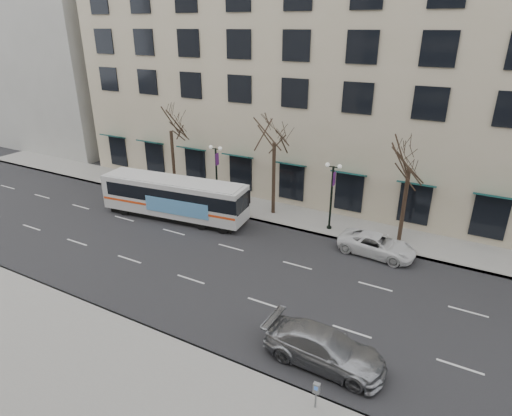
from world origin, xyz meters
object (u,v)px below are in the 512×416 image
Objects in this scene: tree_far_mid at (274,130)px; lamp_post_right at (332,193)px; lamp_post_left at (217,173)px; city_bus at (175,197)px; tree_far_left at (170,120)px; white_pickup at (377,245)px; pay_station at (316,390)px; tree_far_right at (411,154)px; silver_car at (324,348)px.

lamp_post_right is at bearing -6.83° from tree_far_mid.
lamp_post_left is 0.43× the size of city_bus.
tree_far_left reaches higher than white_pickup.
white_pickup is 4.09× the size of pay_station.
tree_far_mid reaches higher than white_pickup.
city_bus is (-11.48, -3.72, -1.18)m from lamp_post_right.
city_bus is at bearing 100.56° from white_pickup.
white_pickup is (9.05, -2.60, -6.20)m from tree_far_mid.
city_bus is 9.80× the size of pay_station.
tree_far_left is 0.98× the size of tree_far_mid.
lamp_post_left is 4.22× the size of pay_station.
tree_far_right is 6.35m from white_pickup.
tree_far_mid is 20.18m from pay_station.
tree_far_left is 26.60m from pay_station.
tree_far_mid reaches higher than tree_far_right.
tree_far_mid is 0.71× the size of city_bus.
white_pickup is (-0.95, -2.60, -5.72)m from tree_far_right.
tree_far_mid is 1.06× the size of tree_far_right.
lamp_post_left is 21.99m from pay_station.
lamp_post_left is at bearing 131.71° from pay_station.
tree_far_mid is 1.64× the size of lamp_post_left.
lamp_post_left is at bearing -6.83° from tree_far_left.
lamp_post_right reaches higher than city_bus.
tree_far_right is 1.59× the size of white_pickup.
tree_far_right reaches higher than pay_station.
tree_far_mid is at bearing 36.19° from silver_car.
silver_car is at bearing -37.26° from city_bus.
lamp_post_left is 4.17m from city_bus.
city_bus is (-16.47, -4.32, -4.66)m from tree_far_right.
tree_far_mid is 17.81m from silver_car.
tree_far_mid reaches higher than pay_station.
silver_car is 4.53× the size of pay_station.
tree_far_left is at bearing 177.71° from lamp_post_right.
tree_far_right reaches higher than white_pickup.
lamp_post_left is at bearing 86.14° from white_pickup.
tree_far_left is 1.65× the size of white_pickup.
silver_car is 1.11× the size of white_pickup.
silver_car is (9.50, -13.78, -6.09)m from tree_far_mid.
city_bus is 20.58m from pay_station.
pay_station is (10.14, -16.44, -5.86)m from tree_far_mid.
lamp_post_left and lamp_post_right have the same top height.
white_pickup is at bearing -26.34° from lamp_post_right.
pay_station is at bearing -42.72° from city_bus.
tree_far_left is at bearing 56.37° from silver_car.
lamp_post_right is at bearing 67.90° from white_pickup.
lamp_post_right reaches higher than pay_station.
pay_station is at bearing -46.32° from lamp_post_left.
lamp_post_right is at bearing 105.97° from pay_station.
lamp_post_left is at bearing -177.71° from tree_far_right.
city_bus is at bearing -111.74° from lamp_post_left.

